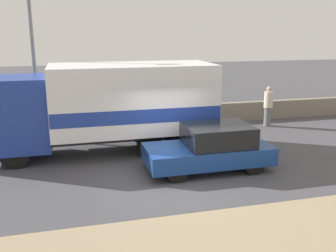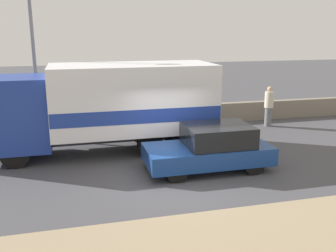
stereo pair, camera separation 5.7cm
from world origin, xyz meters
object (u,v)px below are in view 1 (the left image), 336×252
Objects in this scene: box_truck at (110,104)px; car_hatchback at (211,148)px; street_lamp at (33,47)px; pedestrian at (268,106)px.

car_hatchback is at bearing 138.41° from box_truck.
street_lamp is at bearing -42.24° from box_truck.
pedestrian is (7.45, 2.05, -0.82)m from box_truck.
street_lamp is at bearing 178.08° from pedestrian.
street_lamp reaches higher than box_truck.
box_truck is 4.01m from car_hatchback.
pedestrian is at bearing -1.92° from street_lamp.
street_lamp is 0.79× the size of box_truck.
box_truck is 2.02× the size of car_hatchback.
box_truck is at bearing -41.59° from car_hatchback.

